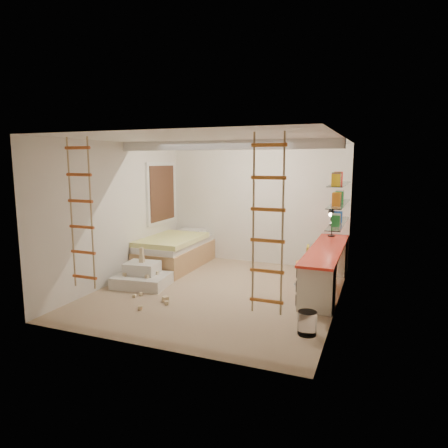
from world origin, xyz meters
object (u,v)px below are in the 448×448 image
at_px(bed, 176,251).
at_px(swivel_chair, 307,272).
at_px(play_platform, 142,277).
at_px(desk, 326,266).

relative_size(bed, swivel_chair, 2.62).
relative_size(bed, play_platform, 1.95).
xyz_separation_m(swivel_chair, play_platform, (-2.82, -0.97, -0.12)).
height_order(bed, swivel_chair, swivel_chair).
height_order(bed, play_platform, bed).
distance_m(desk, play_platform, 3.31).
bearing_deg(bed, swivel_chair, -8.60).
distance_m(desk, bed, 3.22).
xyz_separation_m(desk, swivel_chair, (-0.32, -0.07, -0.12)).
bearing_deg(bed, play_platform, -87.39).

